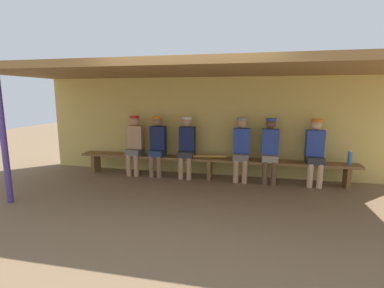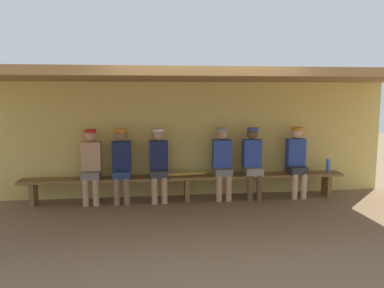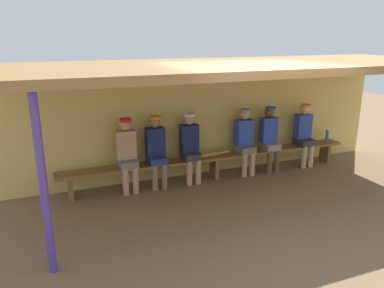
{
  "view_description": "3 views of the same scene",
  "coord_description": "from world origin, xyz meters",
  "px_view_note": "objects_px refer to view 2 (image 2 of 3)",
  "views": [
    {
      "loc": [
        0.89,
        -4.35,
        1.81
      ],
      "look_at": [
        -0.29,
        1.07,
        0.84
      ],
      "focal_mm": 26.28,
      "sensor_mm": 36.0,
      "label": 1
    },
    {
      "loc": [
        -0.74,
        -5.36,
        1.99
      ],
      "look_at": [
        0.07,
        1.32,
        1.09
      ],
      "focal_mm": 35.71,
      "sensor_mm": 36.0,
      "label": 2
    },
    {
      "loc": [
        -2.98,
        -4.8,
        2.76
      ],
      "look_at": [
        -0.6,
        1.25,
        0.85
      ],
      "focal_mm": 34.91,
      "sensor_mm": 36.0,
      "label": 3
    }
  ],
  "objects_px": {
    "bench": "(187,180)",
    "player_in_white": "(91,163)",
    "player_leftmost": "(222,160)",
    "player_near_post": "(296,158)",
    "player_shirtless_tan": "(122,162)",
    "player_rightmost": "(253,159)",
    "water_bottle_green": "(328,165)",
    "baseball_bat": "(183,174)",
    "player_in_blue": "(159,161)"
  },
  "relations": [
    {
      "from": "water_bottle_green",
      "to": "bench",
      "type": "bearing_deg",
      "value": -179.8
    },
    {
      "from": "water_bottle_green",
      "to": "player_near_post",
      "type": "bearing_deg",
      "value": -179.48
    },
    {
      "from": "player_in_white",
      "to": "player_near_post",
      "type": "bearing_deg",
      "value": 0.0
    },
    {
      "from": "player_in_blue",
      "to": "baseball_bat",
      "type": "relative_size",
      "value": 1.57
    },
    {
      "from": "player_shirtless_tan",
      "to": "baseball_bat",
      "type": "relative_size",
      "value": 1.57
    },
    {
      "from": "bench",
      "to": "player_near_post",
      "type": "xyz_separation_m",
      "value": [
        2.12,
        0.0,
        0.36
      ]
    },
    {
      "from": "player_near_post",
      "to": "bench",
      "type": "bearing_deg",
      "value": -179.9
    },
    {
      "from": "player_leftmost",
      "to": "player_near_post",
      "type": "bearing_deg",
      "value": 0.0
    },
    {
      "from": "player_rightmost",
      "to": "player_in_blue",
      "type": "bearing_deg",
      "value": 180.0
    },
    {
      "from": "player_in_blue",
      "to": "player_near_post",
      "type": "bearing_deg",
      "value": 0.0
    },
    {
      "from": "bench",
      "to": "player_rightmost",
      "type": "xyz_separation_m",
      "value": [
        1.25,
        0.0,
        0.36
      ]
    },
    {
      "from": "player_shirtless_tan",
      "to": "baseball_bat",
      "type": "xyz_separation_m",
      "value": [
        1.11,
        -0.0,
        -0.25
      ]
    },
    {
      "from": "player_rightmost",
      "to": "water_bottle_green",
      "type": "height_order",
      "value": "player_rightmost"
    },
    {
      "from": "player_shirtless_tan",
      "to": "player_in_white",
      "type": "bearing_deg",
      "value": 180.0
    },
    {
      "from": "player_leftmost",
      "to": "player_in_blue",
      "type": "xyz_separation_m",
      "value": [
        -1.18,
        0.0,
        0.0
      ]
    },
    {
      "from": "water_bottle_green",
      "to": "player_in_blue",
      "type": "bearing_deg",
      "value": -179.9
    },
    {
      "from": "player_leftmost",
      "to": "player_in_white",
      "type": "xyz_separation_m",
      "value": [
        -2.4,
        0.0,
        0.0
      ]
    },
    {
      "from": "player_shirtless_tan",
      "to": "player_in_blue",
      "type": "relative_size",
      "value": 1.0
    },
    {
      "from": "player_leftmost",
      "to": "player_shirtless_tan",
      "type": "xyz_separation_m",
      "value": [
        -1.86,
        0.0,
        0.0
      ]
    },
    {
      "from": "player_leftmost",
      "to": "water_bottle_green",
      "type": "relative_size",
      "value": 4.77
    },
    {
      "from": "player_near_post",
      "to": "player_in_blue",
      "type": "bearing_deg",
      "value": 180.0
    },
    {
      "from": "player_rightmost",
      "to": "player_in_blue",
      "type": "height_order",
      "value": "same"
    },
    {
      "from": "player_shirtless_tan",
      "to": "player_in_blue",
      "type": "distance_m",
      "value": 0.67
    },
    {
      "from": "bench",
      "to": "player_in_white",
      "type": "bearing_deg",
      "value": 179.88
    },
    {
      "from": "bench",
      "to": "player_in_white",
      "type": "relative_size",
      "value": 4.46
    },
    {
      "from": "bench",
      "to": "water_bottle_green",
      "type": "height_order",
      "value": "water_bottle_green"
    },
    {
      "from": "bench",
      "to": "player_in_white",
      "type": "distance_m",
      "value": 1.77
    },
    {
      "from": "player_rightmost",
      "to": "baseball_bat",
      "type": "bearing_deg",
      "value": -179.85
    },
    {
      "from": "water_bottle_green",
      "to": "baseball_bat",
      "type": "xyz_separation_m",
      "value": [
        -2.85,
        -0.01,
        -0.1
      ]
    },
    {
      "from": "player_in_white",
      "to": "player_in_blue",
      "type": "relative_size",
      "value": 1.0
    },
    {
      "from": "bench",
      "to": "player_in_blue",
      "type": "xyz_separation_m",
      "value": [
        -0.51,
        0.0,
        0.36
      ]
    },
    {
      "from": "bench",
      "to": "player_shirtless_tan",
      "type": "relative_size",
      "value": 4.46
    },
    {
      "from": "player_in_blue",
      "to": "player_leftmost",
      "type": "bearing_deg",
      "value": 0.0
    },
    {
      "from": "player_in_white",
      "to": "player_rightmost",
      "type": "height_order",
      "value": "same"
    },
    {
      "from": "player_leftmost",
      "to": "player_near_post",
      "type": "relative_size",
      "value": 1.0
    },
    {
      "from": "player_in_blue",
      "to": "baseball_bat",
      "type": "bearing_deg",
      "value": -0.47
    },
    {
      "from": "player_in_white",
      "to": "bench",
      "type": "bearing_deg",
      "value": -0.12
    },
    {
      "from": "player_near_post",
      "to": "baseball_bat",
      "type": "distance_m",
      "value": 2.21
    },
    {
      "from": "bench",
      "to": "water_bottle_green",
      "type": "relative_size",
      "value": 21.29
    },
    {
      "from": "player_in_white",
      "to": "water_bottle_green",
      "type": "bearing_deg",
      "value": 0.08
    },
    {
      "from": "player_rightmost",
      "to": "player_near_post",
      "type": "xyz_separation_m",
      "value": [
        0.87,
        0.0,
        0.0
      ]
    },
    {
      "from": "player_leftmost",
      "to": "player_rightmost",
      "type": "height_order",
      "value": "same"
    },
    {
      "from": "player_in_blue",
      "to": "baseball_bat",
      "type": "height_order",
      "value": "player_in_blue"
    },
    {
      "from": "water_bottle_green",
      "to": "player_leftmost",
      "type": "bearing_deg",
      "value": -179.84
    },
    {
      "from": "player_leftmost",
      "to": "bench",
      "type": "bearing_deg",
      "value": -179.7
    },
    {
      "from": "player_shirtless_tan",
      "to": "water_bottle_green",
      "type": "relative_size",
      "value": 4.77
    },
    {
      "from": "player_near_post",
      "to": "player_shirtless_tan",
      "type": "bearing_deg",
      "value": 180.0
    },
    {
      "from": "player_rightmost",
      "to": "water_bottle_green",
      "type": "distance_m",
      "value": 1.52
    },
    {
      "from": "player_near_post",
      "to": "water_bottle_green",
      "type": "height_order",
      "value": "player_near_post"
    },
    {
      "from": "player_in_blue",
      "to": "water_bottle_green",
      "type": "xyz_separation_m",
      "value": [
        3.28,
        0.01,
        -0.15
      ]
    }
  ]
}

